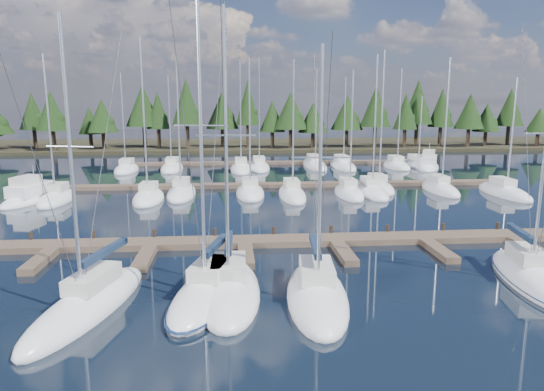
{
  "coord_description": "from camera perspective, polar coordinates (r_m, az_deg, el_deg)",
  "views": [
    {
      "loc": [
        -6.74,
        -12.89,
        9.29
      ],
      "look_at": [
        -3.85,
        22.0,
        2.5
      ],
      "focal_mm": 32.0,
      "sensor_mm": 36.0,
      "label": 1
    }
  ],
  "objects": [
    {
      "name": "ground",
      "position": [
        44.4,
        4.1,
        -1.14
      ],
      "size": [
        260.0,
        260.0,
        0.0
      ],
      "primitive_type": "plane",
      "color": "black",
      "rests_on": "ground"
    },
    {
      "name": "front_sailboat_1",
      "position": [
        23.89,
        -7.51,
        -11.26
      ],
      "size": [
        4.92,
        8.9,
        15.01
      ],
      "color": "silver",
      "rests_on": "ground"
    },
    {
      "name": "front_sailboat_3",
      "position": [
        23.6,
        5.3,
        -11.54
      ],
      "size": [
        3.63,
        8.88,
        12.5
      ],
      "color": "silver",
      "rests_on": "ground"
    },
    {
      "name": "back_docks",
      "position": [
        63.5,
        1.41,
        2.74
      ],
      "size": [
        50.0,
        21.8,
        0.4
      ],
      "color": "brown",
      "rests_on": "ground"
    },
    {
      "name": "motor_yacht_left",
      "position": [
        51.27,
        -26.58,
        -0.13
      ],
      "size": [
        4.43,
        8.53,
        4.06
      ],
      "color": "silver",
      "rests_on": "ground"
    },
    {
      "name": "far_shore",
      "position": [
        103.51,
        -0.99,
        5.99
      ],
      "size": [
        220.0,
        30.0,
        0.6
      ],
      "primitive_type": "cube",
      "color": "black",
      "rests_on": "ground"
    },
    {
      "name": "front_sailboat_0",
      "position": [
        23.95,
        -20.71,
        -11.86
      ],
      "size": [
        4.78,
        9.97,
        13.58
      ],
      "color": "silver",
      "rests_on": "ground"
    },
    {
      "name": "motor_yacht_right",
      "position": [
        72.18,
        17.91,
        3.43
      ],
      "size": [
        6.16,
        9.05,
        4.31
      ],
      "color": "silver",
      "rests_on": "ground"
    },
    {
      "name": "main_dock",
      "position": [
        32.3,
        7.54,
        -5.47
      ],
      "size": [
        44.0,
        6.13,
        0.9
      ],
      "color": "brown",
      "rests_on": "ground"
    },
    {
      "name": "tree_line",
      "position": [
        93.42,
        -0.29,
        9.8
      ],
      "size": [
        182.9,
        11.85,
        13.92
      ],
      "color": "black",
      "rests_on": "far_shore"
    },
    {
      "name": "front_sailboat_2",
      "position": [
        24.15,
        -5.1,
        -10.98
      ],
      "size": [
        3.16,
        8.75,
        14.18
      ],
      "color": "silver",
      "rests_on": "ground"
    },
    {
      "name": "front_sailboat_4",
      "position": [
        29.14,
        27.88,
        -8.34
      ],
      "size": [
        4.05,
        8.89,
        14.11
      ],
      "color": "silver",
      "rests_on": "ground"
    },
    {
      "name": "back_sailboat_rows",
      "position": [
        58.96,
        2.59,
        2.16
      ],
      "size": [
        46.64,
        33.61,
        15.93
      ],
      "color": "silver",
      "rests_on": "ground"
    }
  ]
}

